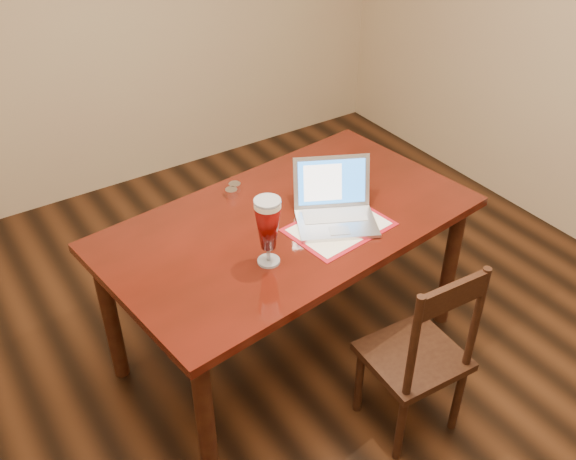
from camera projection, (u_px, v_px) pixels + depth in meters
ground at (312, 404)px, 3.14m from camera, size 5.00×5.00×0.00m
room_shell at (323, 54)px, 2.12m from camera, size 4.51×5.01×2.71m
dining_table at (290, 236)px, 3.04m from camera, size 1.85×1.18×1.13m
dining_chair at (419, 356)px, 2.79m from camera, size 0.43×0.41×0.96m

